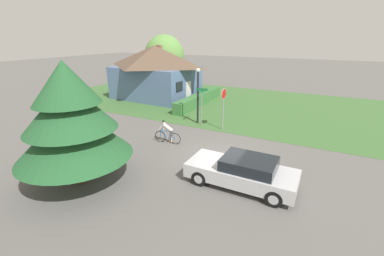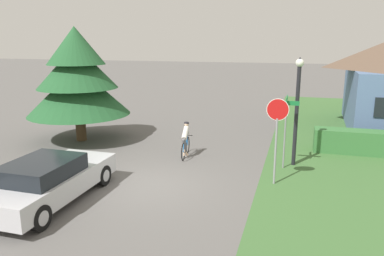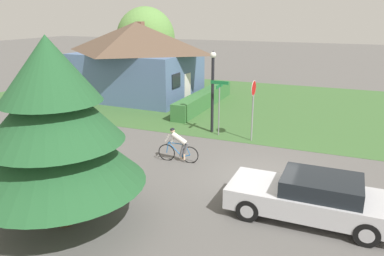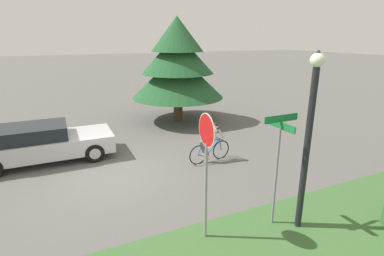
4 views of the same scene
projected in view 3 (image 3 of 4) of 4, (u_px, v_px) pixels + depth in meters
ground_plane at (260, 178)px, 13.85m from camera, size 140.00×140.00×0.00m
grass_verge_right at (240, 103)px, 25.51m from camera, size 16.00×36.00×0.01m
cottage_house at (137, 59)px, 26.28m from camera, size 6.77×8.64×5.29m
hedge_row at (204, 99)px, 24.35m from camera, size 8.41×0.90×1.00m
sedan_left_lane at (311, 197)px, 10.92m from camera, size 1.96×4.67×1.37m
cyclist at (178, 146)px, 15.18m from camera, size 0.44×1.72×1.44m
stop_sign at (253, 99)px, 17.32m from camera, size 0.72×0.07×2.90m
street_lamp at (213, 84)px, 18.52m from camera, size 0.30×0.30×4.12m
street_name_sign at (219, 98)px, 18.19m from camera, size 0.90×0.90×2.73m
conifer_tall_near at (54, 124)px, 9.96m from camera, size 4.74×4.74×5.33m
deciduous_tree_right at (146, 38)px, 30.36m from camera, size 4.69×4.69×6.39m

